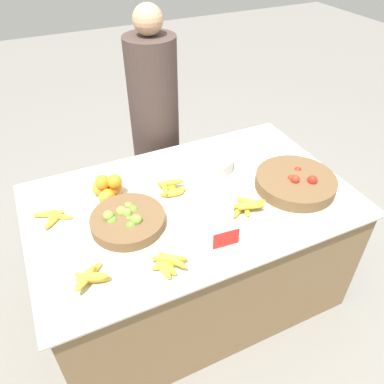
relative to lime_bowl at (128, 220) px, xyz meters
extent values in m
plane|color=gray|center=(0.36, 0.04, -0.78)|extent=(12.00, 12.00, 0.00)
cube|color=olive|center=(0.36, 0.04, -0.41)|extent=(1.60, 0.99, 0.74)
cube|color=beige|center=(0.36, 0.04, -0.04)|extent=(1.66, 1.04, 0.01)
cylinder|color=brown|center=(0.00, 0.00, 0.00)|extent=(0.35, 0.35, 0.06)
sphere|color=#7AB238|center=(-0.07, 0.01, 0.02)|extent=(0.05, 0.05, 0.05)
sphere|color=#89BC42|center=(0.03, -0.02, 0.00)|extent=(0.05, 0.05, 0.05)
sphere|color=#7AB238|center=(0.03, 0.08, 0.01)|extent=(0.05, 0.05, 0.05)
sphere|color=#89BC42|center=(-0.01, 0.04, 0.03)|extent=(0.05, 0.05, 0.05)
sphere|color=#89BC42|center=(0.01, 0.02, 0.00)|extent=(0.05, 0.05, 0.05)
sphere|color=#89BC42|center=(0.01, 0.02, 0.03)|extent=(0.05, 0.05, 0.05)
sphere|color=#6BA333|center=(0.04, 0.05, 0.01)|extent=(0.05, 0.05, 0.05)
sphere|color=#89BC42|center=(-0.08, 0.02, 0.04)|extent=(0.05, 0.05, 0.05)
sphere|color=#7AB238|center=(-0.03, 0.00, -0.01)|extent=(0.04, 0.04, 0.04)
sphere|color=#6BA333|center=(0.00, -0.06, 0.02)|extent=(0.04, 0.04, 0.04)
sphere|color=#89BC42|center=(0.03, -0.05, 0.03)|extent=(0.05, 0.05, 0.05)
sphere|color=#6BA333|center=(0.01, -0.01, 0.01)|extent=(0.04, 0.04, 0.04)
cylinder|color=brown|center=(0.90, -0.10, 0.00)|extent=(0.43, 0.43, 0.07)
sphere|color=red|center=(0.95, -0.17, 0.05)|extent=(0.05, 0.05, 0.05)
sphere|color=red|center=(0.79, 0.00, 0.01)|extent=(0.04, 0.04, 0.04)
sphere|color=red|center=(0.96, -0.15, 0.02)|extent=(0.05, 0.05, 0.05)
sphere|color=red|center=(0.87, -0.12, 0.05)|extent=(0.05, 0.05, 0.05)
sphere|color=red|center=(0.88, -0.10, 0.03)|extent=(0.05, 0.05, 0.05)
sphere|color=red|center=(0.92, -0.18, 0.00)|extent=(0.05, 0.05, 0.05)
sphere|color=red|center=(0.89, -0.15, 0.01)|extent=(0.05, 0.05, 0.05)
sphere|color=red|center=(0.89, -0.11, 0.00)|extent=(0.04, 0.04, 0.04)
sphere|color=red|center=(0.86, -0.17, -0.01)|extent=(0.04, 0.04, 0.04)
sphere|color=red|center=(0.96, -0.04, 0.02)|extent=(0.05, 0.05, 0.05)
sphere|color=orange|center=(-0.04, 0.21, 0.01)|extent=(0.08, 0.08, 0.08)
sphere|color=orange|center=(-0.03, 0.31, 0.01)|extent=(0.08, 0.08, 0.08)
sphere|color=orange|center=(-0.04, 0.28, 0.00)|extent=(0.07, 0.07, 0.07)
sphere|color=orange|center=(-0.06, 0.28, 0.01)|extent=(0.08, 0.08, 0.08)
sphere|color=orange|center=(0.01, 0.25, 0.01)|extent=(0.08, 0.08, 0.08)
sphere|color=orange|center=(-0.05, 0.20, 0.00)|extent=(0.07, 0.07, 0.07)
sphere|color=orange|center=(-0.04, 0.28, 0.00)|extent=(0.07, 0.07, 0.07)
sphere|color=orange|center=(-0.05, 0.26, 0.06)|extent=(0.08, 0.08, 0.08)
sphere|color=orange|center=(0.01, 0.24, 0.06)|extent=(0.08, 0.08, 0.08)
cylinder|color=silver|center=(0.55, 0.27, 0.01)|extent=(0.31, 0.31, 0.08)
cube|color=red|center=(0.36, -0.32, 0.01)|extent=(0.12, 0.02, 0.09)
ellipsoid|color=gold|center=(-0.23, -0.26, -0.02)|extent=(0.15, 0.08, 0.03)
ellipsoid|color=gold|center=(-0.24, -0.24, -0.02)|extent=(0.13, 0.10, 0.03)
ellipsoid|color=gold|center=(-0.24, -0.23, -0.01)|extent=(0.15, 0.11, 0.03)
ellipsoid|color=gold|center=(-0.26, -0.27, 0.01)|extent=(0.12, 0.12, 0.03)
ellipsoid|color=gold|center=(-0.23, -0.28, 0.01)|extent=(0.12, 0.07, 0.04)
ellipsoid|color=gold|center=(0.08, -0.32, -0.01)|extent=(0.16, 0.05, 0.03)
ellipsoid|color=gold|center=(0.06, -0.32, -0.01)|extent=(0.08, 0.15, 0.04)
ellipsoid|color=gold|center=(0.05, -0.33, -0.01)|extent=(0.04, 0.14, 0.03)
ellipsoid|color=gold|center=(0.10, -0.32, 0.01)|extent=(0.10, 0.14, 0.03)
ellipsoid|color=gold|center=(0.09, -0.31, 0.01)|extent=(0.15, 0.09, 0.03)
ellipsoid|color=gold|center=(0.27, 0.11, -0.01)|extent=(0.13, 0.06, 0.03)
ellipsoid|color=gold|center=(0.27, 0.18, -0.01)|extent=(0.10, 0.12, 0.03)
ellipsoid|color=gold|center=(0.30, 0.11, -0.01)|extent=(0.11, 0.05, 0.03)
ellipsoid|color=gold|center=(0.29, 0.15, -0.01)|extent=(0.11, 0.13, 0.03)
ellipsoid|color=gold|center=(0.25, 0.15, 0.01)|extent=(0.05, 0.12, 0.03)
ellipsoid|color=gold|center=(0.29, 0.17, 0.01)|extent=(0.14, 0.06, 0.03)
ellipsoid|color=gold|center=(-0.30, 0.19, -0.02)|extent=(0.14, 0.11, 0.03)
ellipsoid|color=gold|center=(-0.34, 0.23, -0.02)|extent=(0.15, 0.07, 0.03)
ellipsoid|color=gold|center=(-0.32, 0.17, -0.02)|extent=(0.12, 0.12, 0.03)
ellipsoid|color=gold|center=(-0.32, 0.19, -0.01)|extent=(0.07, 0.12, 0.03)
ellipsoid|color=gold|center=(0.57, -0.14, -0.02)|extent=(0.07, 0.13, 0.03)
ellipsoid|color=gold|center=(0.57, -0.14, -0.02)|extent=(0.13, 0.07, 0.03)
ellipsoid|color=gold|center=(0.60, -0.12, -0.01)|extent=(0.11, 0.13, 0.04)
ellipsoid|color=gold|center=(0.53, -0.14, -0.02)|extent=(0.14, 0.11, 0.03)
ellipsoid|color=gold|center=(0.57, -0.17, 0.01)|extent=(0.16, 0.09, 0.03)
ellipsoid|color=gold|center=(0.59, -0.17, 0.01)|extent=(0.16, 0.04, 0.03)
cylinder|color=#473833|center=(0.44, 0.81, -0.10)|extent=(0.32, 0.32, 1.36)
sphere|color=tan|center=(0.44, 0.81, 0.66)|extent=(0.17, 0.17, 0.17)
camera|label=1|loc=(-0.27, -1.30, 1.22)|focal=35.00mm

